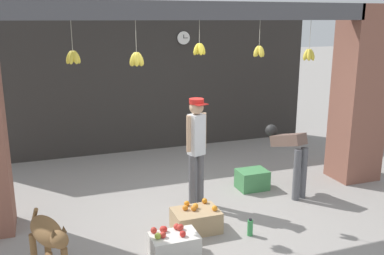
% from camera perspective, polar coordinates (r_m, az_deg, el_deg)
% --- Properties ---
extents(ground_plane, '(60.00, 60.00, 0.00)m').
position_cam_1_polar(ground_plane, '(6.26, 1.42, -10.68)').
color(ground_plane, gray).
extents(shop_back_wall, '(7.02, 0.12, 2.87)m').
position_cam_1_polar(shop_back_wall, '(8.71, -5.87, 6.25)').
color(shop_back_wall, '#2D2B28').
rests_on(shop_back_wall, ground_plane).
extents(shop_pillar_right, '(0.70, 0.60, 2.87)m').
position_cam_1_polar(shop_pillar_right, '(7.54, 21.39, 4.08)').
color(shop_pillar_right, brown).
rests_on(shop_pillar_right, ground_plane).
extents(storefront_awning, '(5.12, 0.26, 0.84)m').
position_cam_1_polar(storefront_awning, '(5.79, 1.10, 14.94)').
color(storefront_awning, '#4C4C51').
extents(dog, '(0.45, 0.90, 0.72)m').
position_cam_1_polar(dog, '(4.72, -18.63, -13.54)').
color(dog, brown).
rests_on(dog, ground_plane).
extents(shopkeeper, '(0.33, 0.29, 1.58)m').
position_cam_1_polar(shopkeeper, '(6.03, 0.59, -2.31)').
color(shopkeeper, '#56565B').
rests_on(shopkeeper, ground_plane).
extents(worker_stooping, '(0.38, 0.78, 1.03)m').
position_cam_1_polar(worker_stooping, '(6.67, 12.98, -3.21)').
color(worker_stooping, '#56565B').
rests_on(worker_stooping, ground_plane).
extents(fruit_crate_oranges, '(0.59, 0.43, 0.34)m').
position_cam_1_polar(fruit_crate_oranges, '(5.60, 0.54, -12.21)').
color(fruit_crate_oranges, tan).
rests_on(fruit_crate_oranges, ground_plane).
extents(fruit_crate_apples, '(0.54, 0.35, 0.34)m').
position_cam_1_polar(fruit_crate_apples, '(5.06, -2.41, -15.35)').
color(fruit_crate_apples, silver).
rests_on(fruit_crate_apples, ground_plane).
extents(produce_box_green, '(0.47, 0.36, 0.31)m').
position_cam_1_polar(produce_box_green, '(6.94, 8.02, -6.87)').
color(produce_box_green, '#42844C').
rests_on(produce_box_green, ground_plane).
extents(water_bottle, '(0.07, 0.07, 0.23)m').
position_cam_1_polar(water_bottle, '(5.55, 7.76, -13.09)').
color(water_bottle, '#38934C').
rests_on(water_bottle, ground_plane).
extents(wall_clock, '(0.28, 0.03, 0.28)m').
position_cam_1_polar(wall_clock, '(8.76, -1.14, 11.86)').
color(wall_clock, black).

